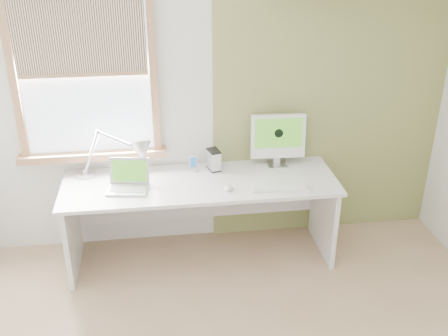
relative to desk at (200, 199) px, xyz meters
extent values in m
cube|color=silver|center=(0.15, 0.32, 0.77)|extent=(4.00, 0.02, 2.60)
cube|color=#8E8F4C|center=(1.15, 0.30, 0.77)|extent=(2.00, 0.02, 2.60)
cube|color=#A5744F|center=(-1.38, 0.28, 1.02)|extent=(0.06, 0.06, 1.42)
cube|color=#A5744F|center=(-0.32, 0.28, 1.02)|extent=(0.06, 0.06, 1.42)
cube|color=#A5744F|center=(-0.85, 0.26, 0.34)|extent=(1.20, 0.14, 0.06)
cube|color=#D1E2F9|center=(-0.85, 0.30, 1.02)|extent=(1.00, 0.01, 1.30)
cube|color=beige|center=(-0.85, 0.25, 1.34)|extent=(0.98, 0.02, 0.65)
cube|color=#A5744F|center=(-0.85, 0.25, 1.02)|extent=(0.98, 0.03, 0.03)
cube|color=silver|center=(0.00, -0.06, 0.18)|extent=(2.20, 0.70, 0.03)
cube|color=silver|center=(-1.05, -0.06, -0.18)|extent=(0.04, 0.64, 0.70)
cube|color=silver|center=(1.05, -0.06, -0.18)|extent=(0.04, 0.64, 0.70)
cube|color=silver|center=(0.00, 0.26, -0.08)|extent=(2.08, 0.02, 0.48)
cylinder|color=silver|center=(-0.92, 0.18, 0.21)|extent=(0.19, 0.19, 0.02)
sphere|color=silver|center=(-0.92, 0.18, 0.22)|extent=(0.06, 0.06, 0.05)
cylinder|color=silver|center=(-0.85, 0.17, 0.40)|extent=(0.17, 0.05, 0.36)
sphere|color=silver|center=(-0.78, 0.16, 0.57)|extent=(0.05, 0.05, 0.04)
cylinder|color=silver|center=(-0.63, 0.11, 0.52)|extent=(0.32, 0.12, 0.14)
sphere|color=silver|center=(-0.48, 0.07, 0.46)|extent=(0.05, 0.05, 0.04)
cone|color=silver|center=(-0.45, 0.06, 0.43)|extent=(0.23, 0.27, 0.22)
cube|color=silver|center=(-0.57, -0.13, 0.20)|extent=(0.34, 0.26, 0.02)
cube|color=#B2B5B7|center=(-0.57, -0.13, 0.21)|extent=(0.28, 0.17, 0.00)
cube|color=silver|center=(-0.55, -0.03, 0.31)|extent=(0.32, 0.11, 0.20)
cube|color=#408420|center=(-0.55, -0.03, 0.31)|extent=(0.28, 0.09, 0.16)
cylinder|color=silver|center=(-0.04, 0.14, 0.21)|extent=(0.08, 0.08, 0.02)
cube|color=silver|center=(-0.04, 0.14, 0.28)|extent=(0.06, 0.02, 0.12)
cube|color=#194C99|center=(-0.04, 0.14, 0.28)|extent=(0.05, 0.01, 0.09)
cube|color=silver|center=(0.13, 0.15, 0.28)|extent=(0.11, 0.15, 0.17)
cube|color=black|center=(0.13, 0.15, 0.36)|extent=(0.11, 0.15, 0.01)
cube|color=black|center=(0.13, 0.15, 0.20)|extent=(0.11, 0.15, 0.01)
cube|color=silver|center=(0.68, 0.15, 0.20)|extent=(0.17, 0.16, 0.01)
cube|color=silver|center=(0.68, 0.18, 0.28)|extent=(0.06, 0.02, 0.15)
cube|color=white|center=(0.68, 0.17, 0.46)|extent=(0.46, 0.10, 0.37)
cube|color=#408420|center=(0.68, 0.14, 0.49)|extent=(0.40, 0.04, 0.25)
cylinder|color=black|center=(0.68, 0.14, 0.49)|extent=(0.07, 0.01, 0.07)
cube|color=white|center=(0.61, -0.27, 0.20)|extent=(0.45, 0.18, 0.02)
cube|color=white|center=(0.61, -0.27, 0.21)|extent=(0.42, 0.14, 0.00)
ellipsoid|color=white|center=(0.20, -0.23, 0.21)|extent=(0.08, 0.11, 0.03)
camera|label=1|loc=(-0.31, -3.80, 2.13)|focal=42.25mm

